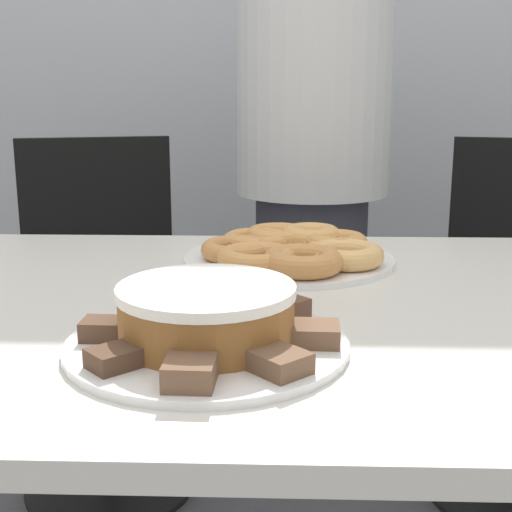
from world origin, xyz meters
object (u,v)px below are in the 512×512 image
object	(u,v)px
plate_cake	(207,345)
frosted_cake	(206,313)
office_chair_left	(103,325)
person_standing	(312,173)
plate_donuts	(289,259)

from	to	relation	value
plate_cake	frosted_cake	size ratio (longest dim) A/B	1.60
plate_cake	frosted_cake	distance (m)	0.04
plate_cake	frosted_cake	bearing A→B (deg)	-90.00
office_chair_left	plate_cake	world-z (taller)	office_chair_left
person_standing	office_chair_left	size ratio (longest dim) A/B	1.74
person_standing	plate_cake	size ratio (longest dim) A/B	4.77
office_chair_left	plate_donuts	world-z (taller)	office_chair_left
office_chair_left	person_standing	bearing A→B (deg)	-5.50
plate_donuts	plate_cake	bearing A→B (deg)	-103.30
office_chair_left	frosted_cake	distance (m)	1.09
office_chair_left	plate_donuts	distance (m)	0.78
plate_cake	plate_donuts	distance (m)	0.43
person_standing	office_chair_left	xyz separation A→B (m)	(-0.53, -0.09, -0.38)
office_chair_left	plate_donuts	xyz separation A→B (m)	(0.47, -0.54, 0.31)
frosted_cake	person_standing	bearing A→B (deg)	81.04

